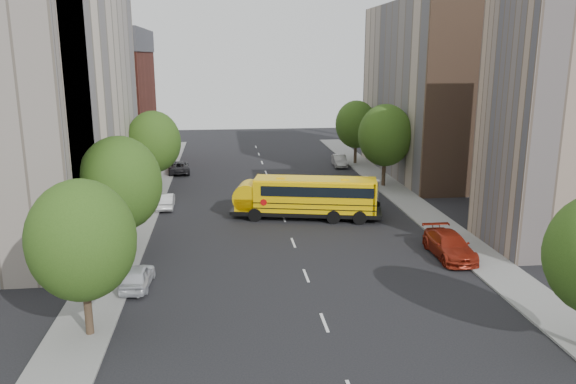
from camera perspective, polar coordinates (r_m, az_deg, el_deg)
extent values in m
plane|color=black|center=(40.84, 0.18, -4.28)|extent=(120.00, 120.00, 0.00)
cube|color=slate|center=(45.85, -15.03, -2.66)|extent=(3.00, 80.00, 0.12)
cube|color=slate|center=(48.13, 13.18, -1.78)|extent=(3.00, 80.00, 0.12)
cube|color=silver|center=(50.39, -1.18, -0.78)|extent=(0.15, 64.00, 0.01)
cube|color=beige|center=(46.59, -23.66, 9.37)|extent=(10.00, 26.00, 20.00)
cube|color=maroon|center=(68.16, -18.14, 7.90)|extent=(10.00, 15.00, 13.00)
cube|color=gray|center=(41.12, 26.98, 6.49)|extent=(10.00, 7.00, 17.00)
cube|color=tan|center=(62.90, 14.66, 9.99)|extent=(10.00, 22.00, 18.00)
cube|color=brown|center=(52.81, 18.98, 9.06)|extent=(10.10, 0.30, 18.00)
cylinder|color=yellow|center=(74.30, 20.28, 16.68)|extent=(1.00, 1.00, 35.00)
cylinder|color=#38281C|center=(27.76, -19.65, -11.10)|extent=(0.36, 0.36, 2.70)
ellipsoid|color=#254512|center=(26.59, -20.22, -4.61)|extent=(4.80, 4.80, 5.52)
cylinder|color=#38281C|center=(36.87, -16.32, -4.51)|extent=(0.36, 0.36, 2.88)
ellipsoid|color=#254512|center=(35.96, -16.69, 0.83)|extent=(5.12, 5.12, 5.89)
cylinder|color=#38281C|center=(54.12, -13.28, 1.39)|extent=(0.36, 0.36, 2.81)
ellipsoid|color=#254512|center=(53.51, -13.48, 4.98)|extent=(4.99, 4.99, 5.74)
cylinder|color=#38281C|center=(55.97, 9.70, 2.04)|extent=(0.36, 0.36, 2.95)
ellipsoid|color=#254512|center=(55.36, 9.85, 5.70)|extent=(5.25, 5.25, 6.04)
cylinder|color=#38281C|center=(67.38, 6.85, 4.01)|extent=(0.36, 0.36, 2.74)
ellipsoid|color=#254512|center=(66.90, 6.94, 6.84)|extent=(4.86, 4.86, 5.59)
cube|color=black|center=(44.53, 1.85, -1.97)|extent=(12.11, 5.17, 0.32)
cube|color=#FFC505|center=(44.14, 2.82, -0.29)|extent=(9.83, 4.62, 2.42)
cube|color=#FFC505|center=(44.94, -4.32, -1.02)|extent=(2.38, 2.78, 1.05)
cube|color=black|center=(44.46, -2.95, 0.51)|extent=(1.04, 2.48, 1.26)
cube|color=#FFC505|center=(43.86, 2.84, 1.28)|extent=(9.79, 4.42, 0.15)
cube|color=black|center=(44.01, 3.10, 0.37)|extent=(9.02, 4.50, 0.79)
cube|color=black|center=(44.35, 2.81, -1.34)|extent=(9.85, 4.68, 0.06)
cube|color=black|center=(44.24, 2.81, -0.82)|extent=(9.85, 4.68, 0.06)
cube|color=#FFC505|center=(44.17, 9.04, -0.43)|extent=(0.72, 2.61, 2.42)
cube|color=#FFC505|center=(44.07, -0.86, 1.49)|extent=(0.75, 0.75, 0.11)
cube|color=#FFC505|center=(43.78, 6.01, 1.34)|extent=(0.75, 0.75, 0.11)
cylinder|color=#FFC505|center=(44.81, -4.33, -0.37)|extent=(2.68, 2.85, 2.21)
cylinder|color=red|center=(43.26, -2.73, -1.08)|extent=(0.52, 0.16, 0.53)
cylinder|color=black|center=(43.75, -3.65, -2.35)|extent=(1.10, 0.54, 1.05)
cylinder|color=black|center=(46.26, -3.12, -1.46)|extent=(1.10, 0.54, 1.05)
cylinder|color=black|center=(43.19, 4.80, -2.59)|extent=(1.10, 0.54, 1.05)
cylinder|color=black|center=(45.73, 4.87, -1.67)|extent=(1.10, 0.54, 1.05)
cylinder|color=black|center=(43.22, 7.60, -2.65)|extent=(1.10, 0.54, 1.05)
cylinder|color=black|center=(45.75, 7.51, -1.73)|extent=(1.10, 0.54, 1.05)
cube|color=black|center=(46.89, 5.72, -1.34)|extent=(6.23, 3.86, 0.30)
cube|color=white|center=(46.89, 6.26, -0.05)|extent=(4.90, 3.30, 1.77)
cube|color=white|center=(45.62, 3.44, -0.76)|extent=(1.93, 2.23, 1.18)
cube|color=silver|center=(46.68, 6.29, 1.07)|extent=(5.12, 3.46, 0.12)
cylinder|color=black|center=(45.01, 4.05, -2.05)|extent=(0.86, 0.51, 0.83)
cylinder|color=black|center=(46.65, 2.82, -1.46)|extent=(0.86, 0.51, 0.83)
cylinder|color=black|center=(46.22, 6.58, -1.69)|extent=(0.86, 0.51, 0.83)
cylinder|color=black|center=(47.82, 5.29, -1.13)|extent=(0.86, 0.51, 0.83)
cylinder|color=black|center=(47.40, 8.78, -1.37)|extent=(0.86, 0.51, 0.83)
cylinder|color=black|center=(48.97, 7.45, -0.83)|extent=(0.86, 0.51, 0.83)
imported|color=silver|center=(32.68, -15.06, -8.29)|extent=(1.73, 3.85, 1.28)
imported|color=silver|center=(48.62, -12.32, -0.87)|extent=(1.44, 3.92, 1.28)
imported|color=black|center=(62.82, -11.05, 2.50)|extent=(2.71, 5.04, 1.35)
imported|color=maroon|center=(37.55, 16.07, -5.22)|extent=(2.23, 5.39, 1.56)
imported|color=gray|center=(65.63, 5.26, 3.18)|extent=(1.69, 4.19, 1.35)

